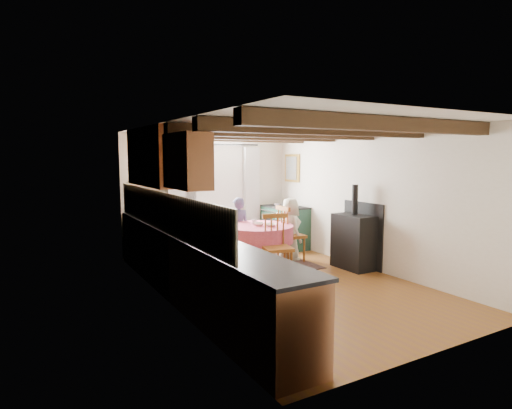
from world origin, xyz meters
TOP-DOWN VIEW (x-y plane):
  - floor at (0.00, 0.00)m, footprint 3.60×5.50m
  - ceiling at (0.00, 0.00)m, footprint 3.60×5.50m
  - wall_back at (0.00, 2.75)m, footprint 3.60×0.00m
  - wall_front at (0.00, -2.75)m, footprint 3.60×0.00m
  - wall_left at (-1.80, 0.00)m, footprint 0.00×5.50m
  - wall_right at (1.80, 0.00)m, footprint 0.00×5.50m
  - beam_a at (0.00, -2.00)m, footprint 3.60×0.16m
  - beam_b at (0.00, -1.00)m, footprint 3.60×0.16m
  - beam_c at (0.00, 0.00)m, footprint 3.60×0.16m
  - beam_d at (0.00, 1.00)m, footprint 3.60×0.16m
  - beam_e at (0.00, 2.00)m, footprint 3.60×0.16m
  - splash_left at (-1.78, 0.30)m, footprint 0.02×4.50m
  - splash_back at (-1.00, 2.73)m, footprint 1.40×0.02m
  - base_cabinet_left at (-1.50, 0.00)m, footprint 0.60×5.30m
  - base_cabinet_back at (-1.05, 2.45)m, footprint 1.30×0.60m
  - worktop_left at (-1.48, 0.00)m, footprint 0.64×5.30m
  - worktop_back at (-1.05, 2.43)m, footprint 1.30×0.64m
  - wall_cabinet_glass at (-1.63, 1.20)m, footprint 0.34×1.80m
  - wall_cabinet_solid at (-1.63, -0.30)m, footprint 0.34×0.90m
  - window_frame at (0.10, 2.73)m, footprint 1.34×0.03m
  - window_pane at (0.10, 2.74)m, footprint 1.20×0.01m
  - curtain_left at (-0.75, 2.65)m, footprint 0.35×0.10m
  - curtain_right at (0.95, 2.65)m, footprint 0.35×0.10m
  - curtain_rod at (0.10, 2.65)m, footprint 2.00×0.03m
  - wall_picture at (1.77, 2.30)m, footprint 0.04×0.50m
  - wall_plate at (1.05, 2.72)m, footprint 0.30×0.02m
  - rug at (0.21, 1.07)m, footprint 1.90×1.48m
  - dining_table at (0.21, 1.07)m, footprint 1.22×1.22m
  - chair_near at (0.13, 0.32)m, footprint 0.54×0.56m
  - chair_left at (-0.59, 1.15)m, footprint 0.43×0.41m
  - chair_right at (0.92, 1.08)m, footprint 0.49×0.47m
  - aga_range at (1.47, 2.11)m, footprint 0.65×1.00m
  - cast_iron_stove at (1.58, 0.12)m, footprint 0.44×0.74m
  - child_far at (0.12, 1.69)m, footprint 0.50×0.40m
  - child_right at (0.95, 1.16)m, footprint 0.43×0.61m
  - bowl_a at (0.33, 0.87)m, footprint 0.27×0.27m
  - bowl_b at (0.18, 1.03)m, footprint 0.25×0.25m
  - cup at (0.20, 1.21)m, footprint 0.11×0.11m
  - canister_tall at (-1.22, 2.46)m, footprint 0.15×0.15m
  - canister_wide at (-1.04, 2.47)m, footprint 0.17×0.17m

SIDE VIEW (x-z plane):
  - floor at x=0.00m, z-range 0.00..0.00m
  - rug at x=0.21m, z-range 0.00..0.01m
  - dining_table at x=0.21m, z-range 0.00..0.74m
  - base_cabinet_left at x=-1.50m, z-range 0.00..0.88m
  - base_cabinet_back at x=-1.05m, z-range 0.00..0.88m
  - chair_left at x=-0.59m, z-range 0.00..0.90m
  - aga_range at x=1.47m, z-range 0.00..0.92m
  - chair_near at x=0.13m, z-range 0.00..1.02m
  - chair_right at x=0.92m, z-range 0.00..1.05m
  - child_right at x=0.95m, z-range 0.00..1.18m
  - child_far at x=0.12m, z-range 0.00..1.19m
  - cast_iron_stove at x=1.58m, z-range 0.00..1.47m
  - bowl_a at x=0.33m, z-range 0.74..0.79m
  - bowl_b at x=0.18m, z-range 0.74..0.80m
  - cup at x=0.20m, z-range 0.74..0.83m
  - worktop_left at x=-1.48m, z-range 0.88..0.92m
  - worktop_back at x=-1.05m, z-range 0.88..0.92m
  - canister_wide at x=-1.04m, z-range 0.92..1.11m
  - canister_tall at x=-1.22m, z-range 0.92..1.17m
  - curtain_left at x=-0.75m, z-range 0.05..2.15m
  - curtain_right at x=0.95m, z-range 0.05..2.15m
  - wall_back at x=0.00m, z-range 0.00..2.40m
  - wall_front at x=0.00m, z-range 0.00..2.40m
  - wall_left at x=-1.80m, z-range 0.00..2.40m
  - wall_right at x=1.80m, z-range 0.00..2.40m
  - splash_left at x=-1.78m, z-range 0.92..1.48m
  - splash_back at x=-1.00m, z-range 0.92..1.48m
  - window_frame at x=0.10m, z-range 0.83..2.37m
  - window_pane at x=0.10m, z-range 0.90..2.30m
  - wall_picture at x=1.77m, z-range 1.40..2.00m
  - wall_plate at x=1.05m, z-range 1.55..1.85m
  - wall_cabinet_solid at x=-1.63m, z-range 1.55..2.25m
  - wall_cabinet_glass at x=-1.63m, z-range 1.50..2.40m
  - curtain_rod at x=0.10m, z-range 2.19..2.22m
  - beam_a at x=0.00m, z-range 2.23..2.39m
  - beam_b at x=0.00m, z-range 2.23..2.39m
  - beam_c at x=0.00m, z-range 2.23..2.39m
  - beam_d at x=0.00m, z-range 2.23..2.39m
  - beam_e at x=0.00m, z-range 2.23..2.39m
  - ceiling at x=0.00m, z-range 2.40..2.40m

